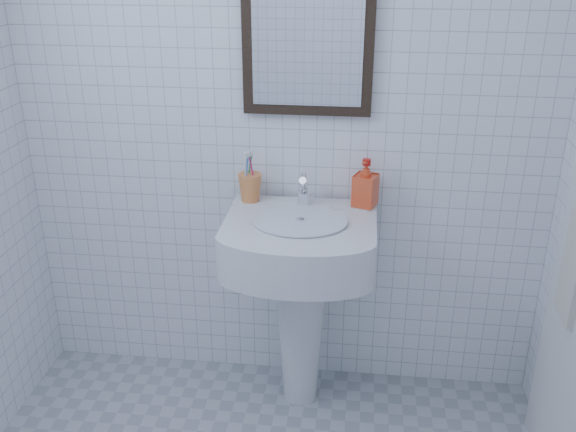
# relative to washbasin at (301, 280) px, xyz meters

# --- Properties ---
(wall_back) EXTENTS (2.20, 0.02, 2.50)m
(wall_back) POSITION_rel_washbasin_xyz_m (-0.10, 0.21, 0.65)
(wall_back) COLOR white
(wall_back) RESTS_ON ground
(washbasin) EXTENTS (0.58, 0.43, 0.90)m
(washbasin) POSITION_rel_washbasin_xyz_m (0.00, 0.00, 0.00)
(washbasin) COLOR silver
(washbasin) RESTS_ON ground
(faucet) EXTENTS (0.06, 0.12, 0.14)m
(faucet) POSITION_rel_washbasin_xyz_m (-0.00, 0.11, 0.34)
(faucet) COLOR silver
(faucet) RESTS_ON washbasin
(toothbrush_cup) EXTENTS (0.13, 0.13, 0.11)m
(toothbrush_cup) POSITION_rel_washbasin_xyz_m (-0.22, 0.13, 0.34)
(toothbrush_cup) COLOR orange
(toothbrush_cup) RESTS_ON washbasin
(soap_dispenser) EXTENTS (0.11, 0.11, 0.19)m
(soap_dispenser) POSITION_rel_washbasin_xyz_m (0.24, 0.13, 0.38)
(soap_dispenser) COLOR red
(soap_dispenser) RESTS_ON washbasin
(wall_mirror) EXTENTS (0.50, 0.04, 0.62)m
(wall_mirror) POSITION_rel_washbasin_xyz_m (-0.00, 0.19, 0.95)
(wall_mirror) COLOR black
(wall_mirror) RESTS_ON wall_back
(hand_towel) EXTENTS (0.03, 0.16, 0.38)m
(hand_towel) POSITION_rel_washbasin_xyz_m (0.94, -0.29, 0.27)
(hand_towel) COLOR beige
(hand_towel) RESTS_ON towel_ring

